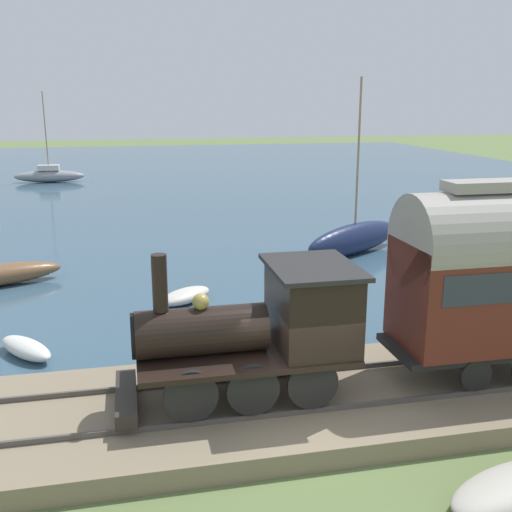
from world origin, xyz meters
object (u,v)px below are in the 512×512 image
object	(u,v)px
sailboat_gray	(49,175)
rowboat_far_out	(185,296)
beached_dinghy	(511,488)
rowboat_near_shore	(26,348)
rowboat_mid_harbor	(432,291)
sailboat_navy	(355,238)
steam_locomotive	(267,323)

from	to	relation	value
sailboat_gray	rowboat_far_out	distance (m)	35.09
beached_dinghy	rowboat_near_shore	bearing A→B (deg)	48.71
rowboat_mid_harbor	sailboat_gray	bearing A→B (deg)	-17.35
sailboat_gray	rowboat_near_shore	distance (m)	37.89
sailboat_navy	beached_dinghy	xyz separation A→B (m)	(-17.12, 3.66, -0.53)
sailboat_navy	beached_dinghy	distance (m)	17.52
steam_locomotive	sailboat_gray	bearing A→B (deg)	12.53
steam_locomotive	rowboat_near_shore	size ratio (longest dim) A/B	2.40
sailboat_gray	rowboat_mid_harbor	xyz separation A→B (m)	(-35.37, -17.09, -0.35)
steam_locomotive	rowboat_near_shore	world-z (taller)	steam_locomotive
beached_dinghy	steam_locomotive	bearing A→B (deg)	43.78
sailboat_navy	rowboat_mid_harbor	world-z (taller)	sailboat_navy
sailboat_gray	beached_dinghy	world-z (taller)	sailboat_gray
sailboat_gray	steam_locomotive	bearing A→B (deg)	-164.82
steam_locomotive	sailboat_navy	xyz separation A→B (m)	(13.36, -7.26, -1.49)
sailboat_gray	rowboat_mid_harbor	bearing A→B (deg)	-151.56
rowboat_far_out	beached_dinghy	xyz separation A→B (m)	(-11.90, -4.64, -0.03)
steam_locomotive	sailboat_navy	bearing A→B (deg)	-28.53
steam_locomotive	sailboat_gray	distance (m)	43.28
sailboat_gray	rowboat_near_shore	bearing A→B (deg)	-171.93
steam_locomotive	sailboat_gray	world-z (taller)	sailboat_gray
rowboat_near_shore	rowboat_far_out	size ratio (longest dim) A/B	0.95
sailboat_gray	sailboat_navy	size ratio (longest dim) A/B	0.96
steam_locomotive	rowboat_mid_harbor	size ratio (longest dim) A/B	2.22
rowboat_far_out	beached_dinghy	size ratio (longest dim) A/B	0.77
rowboat_far_out	steam_locomotive	bearing A→B (deg)	148.47
rowboat_near_shore	rowboat_mid_harbor	world-z (taller)	rowboat_mid_harbor
sailboat_gray	rowboat_mid_harbor	size ratio (longest dim) A/B	3.22
sailboat_gray	beached_dinghy	distance (m)	47.78
rowboat_near_shore	steam_locomotive	bearing A→B (deg)	-76.08
steam_locomotive	rowboat_near_shore	bearing A→B (deg)	52.20
steam_locomotive	beached_dinghy	bearing A→B (deg)	-136.22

